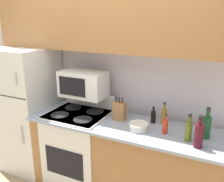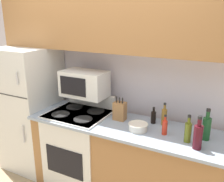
% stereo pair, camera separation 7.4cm
% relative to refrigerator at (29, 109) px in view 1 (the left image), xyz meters
% --- Properties ---
extents(wall_back, '(8.00, 0.05, 2.55)m').
position_rel_refrigerator_xyz_m(wall_back, '(1.07, 0.38, 0.47)').
color(wall_back, silver).
rests_on(wall_back, ground_plane).
extents(lower_cabinets, '(2.13, 0.64, 0.90)m').
position_rel_refrigerator_xyz_m(lower_cabinets, '(1.40, -0.04, -0.36)').
color(lower_cabinets, '#9E6B3D').
rests_on(lower_cabinets, ground_plane).
extents(refrigerator, '(0.66, 0.71, 1.61)m').
position_rel_refrigerator_xyz_m(refrigerator, '(0.00, 0.00, 0.00)').
color(refrigerator, silver).
rests_on(refrigerator, ground_plane).
extents(upper_cabinets, '(2.79, 0.34, 0.69)m').
position_rel_refrigerator_xyz_m(upper_cabinets, '(1.07, 0.18, 1.15)').
color(upper_cabinets, '#9E6B3D').
rests_on(upper_cabinets, refrigerator).
extents(stove, '(0.68, 0.63, 1.08)m').
position_rel_refrigerator_xyz_m(stove, '(0.80, -0.05, -0.33)').
color(stove, silver).
rests_on(stove, ground_plane).
extents(microwave, '(0.53, 0.31, 0.30)m').
position_rel_refrigerator_xyz_m(microwave, '(0.80, 0.09, 0.42)').
color(microwave, silver).
rests_on(microwave, stove).
extents(knife_block, '(0.13, 0.10, 0.26)m').
position_rel_refrigerator_xyz_m(knife_block, '(1.29, 0.03, 0.19)').
color(knife_block, '#9E6B3D').
rests_on(knife_block, lower_cabinets).
extents(bowl, '(0.20, 0.20, 0.07)m').
position_rel_refrigerator_xyz_m(bowl, '(1.56, -0.12, 0.13)').
color(bowl, silver).
rests_on(bowl, lower_cabinets).
extents(bottle_hot_sauce, '(0.05, 0.05, 0.20)m').
position_rel_refrigerator_xyz_m(bottle_hot_sauce, '(1.82, -0.08, 0.17)').
color(bottle_hot_sauce, red).
rests_on(bottle_hot_sauce, lower_cabinets).
extents(bottle_wine_green, '(0.08, 0.08, 0.30)m').
position_rel_refrigerator_xyz_m(bottle_wine_green, '(2.18, -0.00, 0.21)').
color(bottle_wine_green, '#194C23').
rests_on(bottle_wine_green, lower_cabinets).
extents(bottle_wine_red, '(0.08, 0.08, 0.30)m').
position_rel_refrigerator_xyz_m(bottle_wine_red, '(2.14, -0.21, 0.21)').
color(bottle_wine_red, '#470F19').
rests_on(bottle_wine_red, lower_cabinets).
extents(bottle_vinegar, '(0.06, 0.06, 0.24)m').
position_rel_refrigerator_xyz_m(bottle_vinegar, '(1.75, 0.13, 0.19)').
color(bottle_vinegar, olive).
rests_on(bottle_vinegar, lower_cabinets).
extents(bottle_soy_sauce, '(0.05, 0.05, 0.18)m').
position_rel_refrigerator_xyz_m(bottle_soy_sauce, '(1.64, 0.12, 0.16)').
color(bottle_soy_sauce, black).
rests_on(bottle_soy_sauce, lower_cabinets).
extents(bottle_olive_oil, '(0.06, 0.06, 0.26)m').
position_rel_refrigerator_xyz_m(bottle_olive_oil, '(2.04, -0.13, 0.19)').
color(bottle_olive_oil, '#5B6619').
rests_on(bottle_olive_oil, lower_cabinets).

